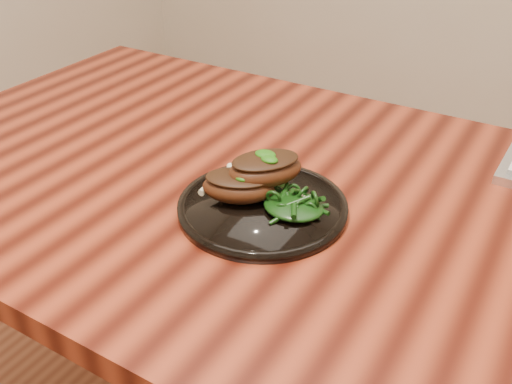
# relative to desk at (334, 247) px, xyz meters

# --- Properties ---
(desk) EXTENTS (1.60, 0.80, 0.75)m
(desk) POSITION_rel_desk_xyz_m (0.00, 0.00, 0.00)
(desk) COLOR #360D06
(desk) RESTS_ON ground
(plate) EXTENTS (0.25, 0.25, 0.01)m
(plate) POSITION_rel_desk_xyz_m (-0.09, -0.08, 0.09)
(plate) COLOR black
(plate) RESTS_ON desk
(lamb_chop_front) EXTENTS (0.12, 0.11, 0.05)m
(lamb_chop_front) POSITION_rel_desk_xyz_m (-0.12, -0.09, 0.12)
(lamb_chop_front) COLOR #3F1C0C
(lamb_chop_front) RESTS_ON plate
(lamb_chop_back) EXTENTS (0.12, 0.13, 0.05)m
(lamb_chop_back) POSITION_rel_desk_xyz_m (-0.10, -0.05, 0.14)
(lamb_chop_back) COLOR #3F1C0C
(lamb_chop_back) RESTS_ON plate
(herb_smear) EXTENTS (0.08, 0.05, 0.00)m
(herb_smear) POSITION_rel_desk_xyz_m (-0.12, -0.02, 0.10)
(herb_smear) COLOR #104107
(herb_smear) RESTS_ON plate
(greens_heap) EXTENTS (0.09, 0.08, 0.03)m
(greens_heap) POSITION_rel_desk_xyz_m (-0.04, -0.07, 0.11)
(greens_heap) COLOR black
(greens_heap) RESTS_ON plate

